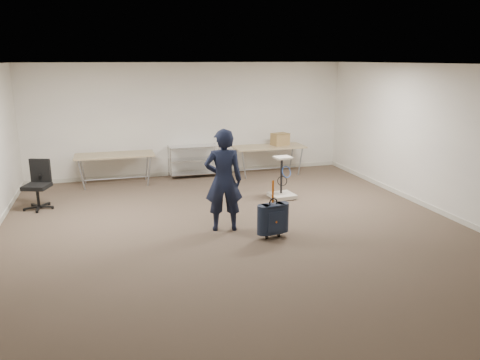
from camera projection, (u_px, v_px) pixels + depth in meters
name	position (u px, v px, depth m)	size (l,w,h in m)	color
ground	(240.00, 235.00, 7.87)	(9.00, 9.00, 0.00)	#413627
room_shell	(220.00, 208.00, 9.14)	(8.00, 9.00, 9.00)	white
folding_table_left	(115.00, 157.00, 10.87)	(1.80, 0.75, 0.73)	tan
folding_table_right	(269.00, 148.00, 11.88)	(1.80, 0.75, 0.73)	tan
wire_shelf	(194.00, 160.00, 11.67)	(1.22, 0.47, 0.80)	silver
person	(224.00, 180.00, 7.92)	(0.65, 0.42, 1.77)	black
suitcase	(273.00, 219.00, 7.68)	(0.39, 0.26, 0.98)	#152030
office_chair	(39.00, 194.00, 9.23)	(0.59, 0.59, 0.97)	black
equipment_cart	(282.00, 187.00, 9.91)	(0.54, 0.54, 0.90)	beige
cardboard_box	(280.00, 139.00, 11.97)	(0.41, 0.31, 0.31)	#9B7548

